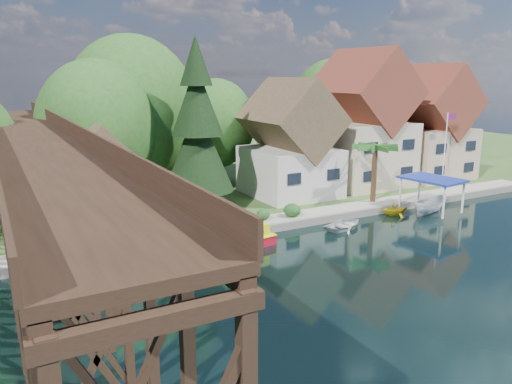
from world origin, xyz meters
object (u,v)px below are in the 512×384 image
at_px(flagpole, 447,142).
at_px(boat_yellow, 395,208).
at_px(conifer, 197,129).
at_px(house_center, 362,128).
at_px(house_left, 290,146).
at_px(palm_tree, 375,149).
at_px(boat_white_a, 345,224).
at_px(boat_canopy, 431,198).
at_px(shed, 99,182).
at_px(trestle_bridge, 38,197).
at_px(house_right, 428,130).
at_px(tugboat, 256,237).

height_order(flagpole, boat_yellow, flagpole).
bearing_deg(conifer, house_center, 5.23).
relative_size(house_left, palm_tree, 1.99).
bearing_deg(boat_white_a, palm_tree, -72.22).
bearing_deg(boat_canopy, house_left, 128.28).
xyz_separation_m(shed, boat_yellow, (23.01, -7.44, -3.18)).
bearing_deg(trestle_bridge, house_right, 14.79).
bearing_deg(shed, boat_yellow, -17.93).
height_order(house_center, flagpole, house_center).
bearing_deg(house_right, boat_canopy, -134.82).
height_order(house_left, house_center, house_center).
xyz_separation_m(house_left, house_right, (18.00, 0.00, 0.64)).
xyz_separation_m(house_left, boat_yellow, (5.01, -8.95, -4.49)).
distance_m(house_left, house_center, 9.10).
distance_m(trestle_bridge, house_left, 25.42).
relative_size(house_right, flagpole, 1.64).
relative_size(house_right, boat_canopy, 2.33).
relative_size(house_center, flagpole, 1.83).
distance_m(palm_tree, boat_yellow, 5.49).
height_order(trestle_bridge, boat_canopy, trestle_bridge).
xyz_separation_m(house_center, shed, (-27.00, -2.00, -2.59)).
bearing_deg(house_left, trestle_bridge, -154.79).
relative_size(house_center, conifer, 0.97).
height_order(house_center, shed, house_center).
bearing_deg(palm_tree, shed, 168.73).
height_order(conifer, flagpole, conifer).
bearing_deg(palm_tree, tugboat, -164.36).
xyz_separation_m(palm_tree, boat_white_a, (-6.13, -3.81, -4.98)).
relative_size(house_center, boat_white_a, 3.92).
bearing_deg(trestle_bridge, conifer, 36.06).
distance_m(tugboat, boat_white_a, 8.10).
relative_size(tugboat, boat_canopy, 0.55).
relative_size(boat_canopy, boat_yellow, 2.17).
xyz_separation_m(tugboat, boat_canopy, (17.16, -0.02, 0.76)).
distance_m(conifer, flagpole, 25.47).
bearing_deg(house_right, house_center, 176.82).
xyz_separation_m(house_center, flagpole, (6.27, -5.52, -1.26)).
relative_size(house_left, boat_yellow, 4.48).
distance_m(shed, flagpole, 33.49).
relative_size(conifer, palm_tree, 2.59).
distance_m(trestle_bridge, conifer, 16.45).
bearing_deg(boat_yellow, house_left, 40.00).
distance_m(house_left, house_right, 18.01).
bearing_deg(tugboat, flagpole, 11.67).
height_order(trestle_bridge, house_left, house_left).
height_order(house_center, boat_yellow, house_center).
height_order(trestle_bridge, house_right, house_right).
height_order(house_center, tugboat, house_center).
bearing_deg(conifer, palm_tree, -18.17).
xyz_separation_m(house_center, boat_yellow, (-3.99, -9.45, -5.77)).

